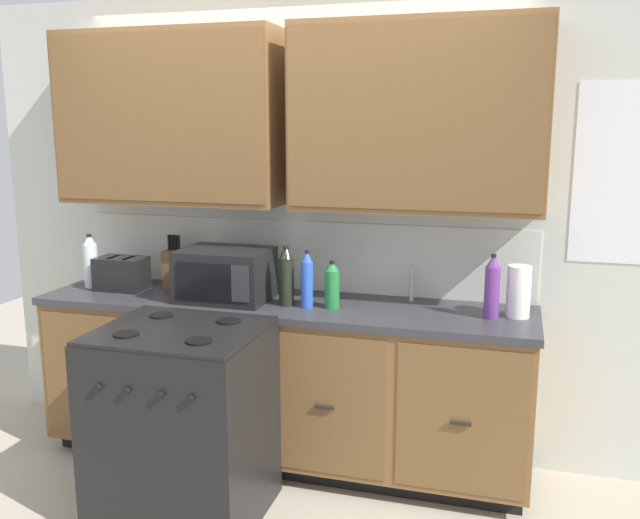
{
  "coord_description": "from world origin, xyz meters",
  "views": [
    {
      "loc": [
        1.19,
        -3.05,
        1.87
      ],
      "look_at": [
        0.23,
        0.27,
        1.18
      ],
      "focal_mm": 37.98,
      "sensor_mm": 36.0,
      "label": 1
    }
  ],
  "objects_px": {
    "stove_range": "(183,423)",
    "knife_block": "(176,267)",
    "bottle_clear": "(91,261)",
    "microwave": "(225,275)",
    "bottle_blue": "(307,280)",
    "bottle_green": "(332,285)",
    "bottle_dark": "(286,276)",
    "bottle_violet": "(492,287)",
    "paper_towel_roll": "(519,292)",
    "toaster": "(121,274)"
  },
  "relations": [
    {
      "from": "bottle_blue",
      "to": "bottle_clear",
      "type": "xyz_separation_m",
      "value": [
        -1.35,
        0.08,
        0.01
      ]
    },
    {
      "from": "paper_towel_roll",
      "to": "bottle_blue",
      "type": "bearing_deg",
      "value": -173.67
    },
    {
      "from": "paper_towel_roll",
      "to": "knife_block",
      "type": "bearing_deg",
      "value": 176.71
    },
    {
      "from": "stove_range",
      "to": "bottle_violet",
      "type": "bearing_deg",
      "value": 23.84
    },
    {
      "from": "paper_towel_roll",
      "to": "bottle_green",
      "type": "bearing_deg",
      "value": -174.31
    },
    {
      "from": "stove_range",
      "to": "bottle_clear",
      "type": "relative_size",
      "value": 3.0
    },
    {
      "from": "paper_towel_roll",
      "to": "bottle_violet",
      "type": "xyz_separation_m",
      "value": [
        -0.13,
        -0.06,
        0.03
      ]
    },
    {
      "from": "microwave",
      "to": "bottle_dark",
      "type": "xyz_separation_m",
      "value": [
        0.36,
        -0.02,
        0.02
      ]
    },
    {
      "from": "stove_range",
      "to": "bottle_dark",
      "type": "bearing_deg",
      "value": 59.46
    },
    {
      "from": "stove_range",
      "to": "bottle_green",
      "type": "bearing_deg",
      "value": 44.96
    },
    {
      "from": "bottle_green",
      "to": "bottle_clear",
      "type": "bearing_deg",
      "value": 177.8
    },
    {
      "from": "bottle_violet",
      "to": "bottle_clear",
      "type": "bearing_deg",
      "value": 179.38
    },
    {
      "from": "bottle_green",
      "to": "microwave",
      "type": "bearing_deg",
      "value": 179.68
    },
    {
      "from": "knife_block",
      "to": "paper_towel_roll",
      "type": "bearing_deg",
      "value": -3.29
    },
    {
      "from": "bottle_green",
      "to": "bottle_clear",
      "type": "distance_m",
      "value": 1.48
    },
    {
      "from": "knife_block",
      "to": "bottle_violet",
      "type": "height_order",
      "value": "bottle_violet"
    },
    {
      "from": "bottle_dark",
      "to": "bottle_violet",
      "type": "height_order",
      "value": "bottle_violet"
    },
    {
      "from": "bottle_dark",
      "to": "bottle_clear",
      "type": "relative_size",
      "value": 1.01
    },
    {
      "from": "bottle_clear",
      "to": "bottle_violet",
      "type": "bearing_deg",
      "value": -0.62
    },
    {
      "from": "microwave",
      "to": "bottle_green",
      "type": "xyz_separation_m",
      "value": [
        0.6,
        -0.0,
        -0.02
      ]
    },
    {
      "from": "bottle_clear",
      "to": "stove_range",
      "type": "bearing_deg",
      "value": -35.22
    },
    {
      "from": "bottle_dark",
      "to": "bottle_clear",
      "type": "height_order",
      "value": "bottle_dark"
    },
    {
      "from": "toaster",
      "to": "bottle_green",
      "type": "distance_m",
      "value": 1.28
    },
    {
      "from": "toaster",
      "to": "knife_block",
      "type": "xyz_separation_m",
      "value": [
        0.27,
        0.16,
        0.02
      ]
    },
    {
      "from": "bottle_blue",
      "to": "bottle_green",
      "type": "bearing_deg",
      "value": 10.9
    },
    {
      "from": "paper_towel_roll",
      "to": "bottle_clear",
      "type": "distance_m",
      "value": 2.41
    },
    {
      "from": "knife_block",
      "to": "toaster",
      "type": "bearing_deg",
      "value": -149.63
    },
    {
      "from": "stove_range",
      "to": "knife_block",
      "type": "distance_m",
      "value": 1.06
    },
    {
      "from": "paper_towel_roll",
      "to": "bottle_dark",
      "type": "height_order",
      "value": "bottle_dark"
    },
    {
      "from": "bottle_violet",
      "to": "knife_block",
      "type": "bearing_deg",
      "value": 174.59
    },
    {
      "from": "bottle_clear",
      "to": "bottle_blue",
      "type": "bearing_deg",
      "value": -3.46
    },
    {
      "from": "microwave",
      "to": "toaster",
      "type": "xyz_separation_m",
      "value": [
        -0.67,
        0.05,
        -0.04
      ]
    },
    {
      "from": "stove_range",
      "to": "toaster",
      "type": "bearing_deg",
      "value": 137.88
    },
    {
      "from": "knife_block",
      "to": "bottle_green",
      "type": "distance_m",
      "value": 1.03
    },
    {
      "from": "microwave",
      "to": "toaster",
      "type": "relative_size",
      "value": 1.71
    },
    {
      "from": "bottle_blue",
      "to": "toaster",
      "type": "bearing_deg",
      "value": 176.33
    },
    {
      "from": "toaster",
      "to": "bottle_clear",
      "type": "xyz_separation_m",
      "value": [
        -0.21,
        0.01,
        0.06
      ]
    },
    {
      "from": "bottle_green",
      "to": "bottle_violet",
      "type": "relative_size",
      "value": 0.78
    },
    {
      "from": "bottle_clear",
      "to": "bottle_dark",
      "type": "bearing_deg",
      "value": -3.24
    },
    {
      "from": "bottle_clear",
      "to": "microwave",
      "type": "bearing_deg",
      "value": -3.48
    },
    {
      "from": "bottle_violet",
      "to": "toaster",
      "type": "bearing_deg",
      "value": 179.55
    },
    {
      "from": "paper_towel_roll",
      "to": "bottle_clear",
      "type": "height_order",
      "value": "bottle_clear"
    },
    {
      "from": "bottle_dark",
      "to": "bottle_green",
      "type": "height_order",
      "value": "bottle_dark"
    },
    {
      "from": "bottle_violet",
      "to": "microwave",
      "type": "bearing_deg",
      "value": -178.82
    },
    {
      "from": "microwave",
      "to": "bottle_green",
      "type": "height_order",
      "value": "microwave"
    },
    {
      "from": "bottle_blue",
      "to": "bottle_clear",
      "type": "distance_m",
      "value": 1.36
    },
    {
      "from": "bottle_green",
      "to": "toaster",
      "type": "bearing_deg",
      "value": 177.82
    },
    {
      "from": "knife_block",
      "to": "bottle_clear",
      "type": "height_order",
      "value": "bottle_clear"
    },
    {
      "from": "stove_range",
      "to": "knife_block",
      "type": "xyz_separation_m",
      "value": [
        -0.43,
        0.78,
        0.58
      ]
    },
    {
      "from": "bottle_blue",
      "to": "microwave",
      "type": "bearing_deg",
      "value": 176.59
    }
  ]
}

